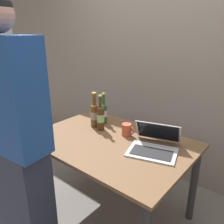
{
  "coord_description": "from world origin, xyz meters",
  "views": [
    {
      "loc": [
        1.08,
        -1.29,
        1.59
      ],
      "look_at": [
        0.01,
        0.0,
        0.98
      ],
      "focal_mm": 36.77,
      "sensor_mm": 36.0,
      "label": 1
    }
  ],
  "objects": [
    {
      "name": "beer_bottle_brown",
      "position": [
        -0.3,
        0.13,
        0.86
      ],
      "size": [
        0.07,
        0.07,
        0.33
      ],
      "color": "brown",
      "rests_on": "desk"
    },
    {
      "name": "person_figure",
      "position": [
        -0.2,
        -0.69,
        0.9
      ],
      "size": [
        0.48,
        0.31,
        1.79
      ],
      "color": "#2D3347",
      "rests_on": "ground"
    },
    {
      "name": "laptop",
      "position": [
        0.35,
        0.09,
        0.77
      ],
      "size": [
        0.44,
        0.44,
        0.18
      ],
      "color": "#B7BABC",
      "rests_on": "desk"
    },
    {
      "name": "coffee_mug",
      "position": [
        0.05,
        0.16,
        0.78
      ],
      "size": [
        0.12,
        0.08,
        0.1
      ],
      "color": "#BF4C33",
      "rests_on": "desk"
    },
    {
      "name": "ground_plane",
      "position": [
        0.0,
        0.0,
        0.0
      ],
      "size": [
        8.0,
        8.0,
        0.0
      ],
      "primitive_type": "plane",
      "color": "slate",
      "rests_on": "ground"
    },
    {
      "name": "desk",
      "position": [
        0.0,
        0.0,
        0.63
      ],
      "size": [
        1.29,
        0.9,
        0.73
      ],
      "color": "brown",
      "rests_on": "ground"
    },
    {
      "name": "beer_bottle_dark",
      "position": [
        -0.21,
        0.11,
        0.85
      ],
      "size": [
        0.07,
        0.07,
        0.32
      ],
      "color": "#472B14",
      "rests_on": "desk"
    },
    {
      "name": "beer_bottle_amber",
      "position": [
        -0.3,
        0.25,
        0.84
      ],
      "size": [
        0.06,
        0.06,
        0.3
      ],
      "color": "#1E5123",
      "rests_on": "desk"
    },
    {
      "name": "back_wall",
      "position": [
        0.0,
        0.94,
        1.3
      ],
      "size": [
        6.0,
        0.1,
        2.6
      ],
      "primitive_type": "cube",
      "color": "gray",
      "rests_on": "ground"
    }
  ]
}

